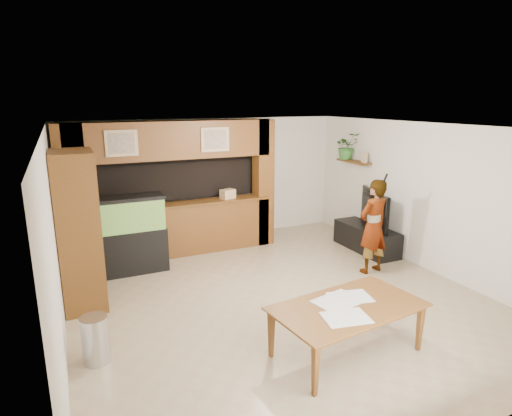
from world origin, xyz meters
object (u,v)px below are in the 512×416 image
pantry_cabinet (78,230)px  television (368,209)px  dining_table (349,331)px  aquarium (130,236)px  person (373,227)px

pantry_cabinet → television: (5.35, 0.14, -0.28)m
television → dining_table: (-2.58, -2.89, -0.55)m
aquarium → person: 4.25m
aquarium → dining_table: (1.94, -3.70, -0.36)m
pantry_cabinet → television: bearing=1.5°
pantry_cabinet → dining_table: pantry_cabinet is taller
person → pantry_cabinet: bearing=-18.1°
aquarium → television: (4.52, -0.81, 0.19)m
dining_table → television: bearing=41.6°
aquarium → person: bearing=-24.8°
pantry_cabinet → television: size_ratio=1.81×
television → dining_table: 3.91m
dining_table → person: bearing=38.6°
aquarium → television: aquarium is taller
television → person: (-0.65, -0.94, -0.03)m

